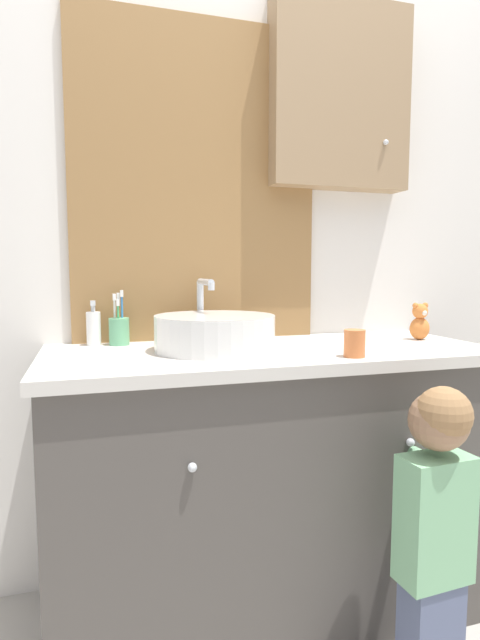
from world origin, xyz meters
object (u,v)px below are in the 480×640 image
at_px(toothbrush_holder, 119,330).
at_px(soap_dispenser, 94,328).
at_px(sink_basin, 215,332).
at_px(child_figure, 435,512).
at_px(drinking_cup, 355,343).
at_px(teddy_bear, 420,322).

relative_size(toothbrush_holder, soap_dispenser, 1.23).
bearing_deg(soap_dispenser, sink_basin, -30.39).
xyz_separation_m(child_figure, drinking_cup, (-0.11, 0.23, 0.41)).
distance_m(toothbrush_holder, drinking_cup, 0.77).
relative_size(sink_basin, drinking_cup, 5.35).
relative_size(sink_basin, teddy_bear, 3.17).
relative_size(toothbrush_holder, drinking_cup, 2.31).
relative_size(soap_dispenser, drinking_cup, 1.89).
height_order(sink_basin, child_figure, sink_basin).
xyz_separation_m(sink_basin, soap_dispenser, (-0.36, 0.21, 0.00)).
distance_m(child_figure, drinking_cup, 0.49).
bearing_deg(soap_dispenser, drinking_cup, -31.77).
distance_m(sink_basin, child_figure, 0.79).
relative_size(sink_basin, soap_dispenser, 2.83).
xyz_separation_m(toothbrush_holder, soap_dispenser, (-0.08, 0.02, 0.01)).
relative_size(sink_basin, child_figure, 0.51).
distance_m(sink_basin, drinking_cup, 0.43).
relative_size(toothbrush_holder, child_figure, 0.22).
xyz_separation_m(soap_dispenser, drinking_cup, (0.72, -0.45, -0.02)).
relative_size(soap_dispenser, teddy_bear, 1.12).
height_order(toothbrush_holder, child_figure, toothbrush_holder).
distance_m(toothbrush_holder, soap_dispenser, 0.08).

